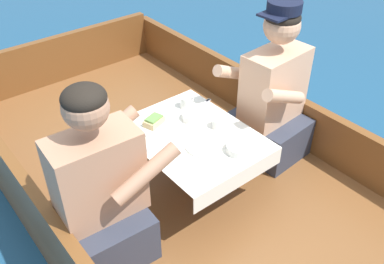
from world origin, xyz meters
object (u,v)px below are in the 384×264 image
sandwich (154,121)px  coffee_cup_port (219,123)px  person_port (101,192)px  coffee_cup_starboard (186,102)px  person_starboard (272,98)px

sandwich → coffee_cup_port: (0.27, -0.24, -0.00)m
person_port → coffee_cup_port: bearing=6.1°
sandwich → coffee_cup_starboard: bearing=8.5°
person_port → coffee_cup_port: (0.76, 0.03, 0.04)m
person_port → coffee_cup_port: person_port is taller
person_port → person_starboard: person_starboard is taller
coffee_cup_port → coffee_cup_starboard: 0.28m
person_port → person_starboard: size_ratio=0.94×
sandwich → person_port: bearing=-150.9°
person_starboard → coffee_cup_starboard: size_ratio=10.64×
coffee_cup_starboard → sandwich: bearing=-171.5°
person_port → sandwich: person_port is taller
person_starboard → coffee_cup_starboard: person_starboard is taller
sandwich → coffee_cup_starboard: 0.26m
sandwich → coffee_cup_port: sandwich is taller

